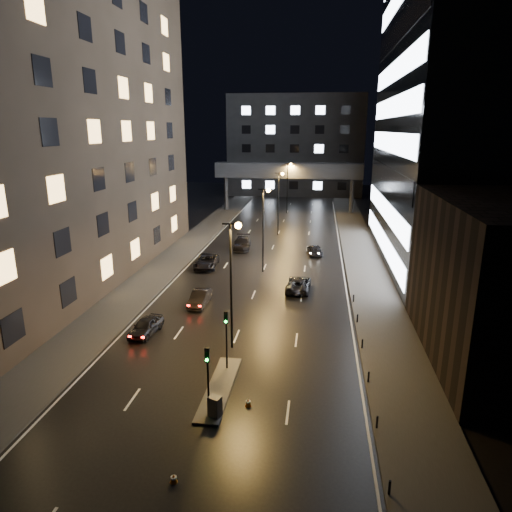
# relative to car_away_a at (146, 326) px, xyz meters

# --- Properties ---
(ground) EXTENTS (160.00, 160.00, 0.00)m
(ground) POSITION_rel_car_away_a_xyz_m (7.66, 30.57, -0.71)
(ground) COLOR black
(ground) RESTS_ON ground
(sidewalk_left) EXTENTS (5.00, 110.00, 0.15)m
(sidewalk_left) POSITION_rel_car_away_a_xyz_m (-4.84, 25.57, -0.64)
(sidewalk_left) COLOR #383533
(sidewalk_left) RESTS_ON ground
(sidewalk_right) EXTENTS (5.00, 110.00, 0.15)m
(sidewalk_right) POSITION_rel_car_away_a_xyz_m (20.16, 25.57, -0.64)
(sidewalk_right) COLOR #383533
(sidewalk_right) RESTS_ON ground
(building_left) EXTENTS (15.00, 48.00, 40.00)m
(building_left) POSITION_rel_car_away_a_xyz_m (-14.84, 14.57, 19.29)
(building_left) COLOR #2D2319
(building_left) RESTS_ON ground
(building_right_low) EXTENTS (10.00, 18.00, 12.00)m
(building_right_low) POSITION_rel_car_away_a_xyz_m (27.66, -0.43, 5.29)
(building_right_low) COLOR black
(building_right_low) RESTS_ON ground
(building_right_glass) EXTENTS (20.00, 36.00, 45.00)m
(building_right_glass) POSITION_rel_car_away_a_xyz_m (32.66, 26.57, 21.79)
(building_right_glass) COLOR black
(building_right_glass) RESTS_ON ground
(building_far) EXTENTS (34.00, 14.00, 25.00)m
(building_far) POSITION_rel_car_away_a_xyz_m (7.66, 88.57, 11.79)
(building_far) COLOR #333335
(building_far) RESTS_ON ground
(skybridge) EXTENTS (30.00, 3.00, 10.00)m
(skybridge) POSITION_rel_car_away_a_xyz_m (7.66, 60.57, 7.63)
(skybridge) COLOR #333335
(skybridge) RESTS_ON ground
(median_island) EXTENTS (1.60, 8.00, 0.15)m
(median_island) POSITION_rel_car_away_a_xyz_m (7.96, -7.43, -0.64)
(median_island) COLOR #383533
(median_island) RESTS_ON ground
(traffic_signal_near) EXTENTS (0.28, 0.34, 4.40)m
(traffic_signal_near) POSITION_rel_car_away_a_xyz_m (7.96, -4.93, 2.38)
(traffic_signal_near) COLOR black
(traffic_signal_near) RESTS_ON median_island
(traffic_signal_far) EXTENTS (0.28, 0.34, 4.40)m
(traffic_signal_far) POSITION_rel_car_away_a_xyz_m (7.96, -10.43, 2.38)
(traffic_signal_far) COLOR black
(traffic_signal_far) RESTS_ON median_island
(bollard_row) EXTENTS (0.12, 25.12, 0.90)m
(bollard_row) POSITION_rel_car_away_a_xyz_m (17.86, -2.93, -0.26)
(bollard_row) COLOR black
(bollard_row) RESTS_ON ground
(streetlight_near) EXTENTS (1.45, 0.50, 10.15)m
(streetlight_near) POSITION_rel_car_away_a_xyz_m (7.82, -1.43, 5.79)
(streetlight_near) COLOR black
(streetlight_near) RESTS_ON ground
(streetlight_mid_a) EXTENTS (1.45, 0.50, 10.15)m
(streetlight_mid_a) POSITION_rel_car_away_a_xyz_m (7.82, 18.57, 5.79)
(streetlight_mid_a) COLOR black
(streetlight_mid_a) RESTS_ON ground
(streetlight_mid_b) EXTENTS (1.45, 0.50, 10.15)m
(streetlight_mid_b) POSITION_rel_car_away_a_xyz_m (7.82, 38.57, 5.79)
(streetlight_mid_b) COLOR black
(streetlight_mid_b) RESTS_ON ground
(streetlight_far) EXTENTS (1.45, 0.50, 10.15)m
(streetlight_far) POSITION_rel_car_away_a_xyz_m (7.82, 58.57, 5.79)
(streetlight_far) COLOR black
(streetlight_far) RESTS_ON ground
(car_away_a) EXTENTS (2.17, 4.36, 1.43)m
(car_away_a) POSITION_rel_car_away_a_xyz_m (0.00, 0.00, 0.00)
(car_away_a) COLOR black
(car_away_a) RESTS_ON ground
(car_away_b) EXTENTS (1.56, 4.35, 1.43)m
(car_away_b) POSITION_rel_car_away_a_xyz_m (2.82, 7.08, 0.00)
(car_away_b) COLOR black
(car_away_b) RESTS_ON ground
(car_away_c) EXTENTS (3.00, 5.80, 1.56)m
(car_away_c) POSITION_rel_car_away_a_xyz_m (0.43, 19.51, 0.07)
(car_away_c) COLOR black
(car_away_c) RESTS_ON ground
(car_away_d) EXTENTS (2.84, 5.88, 1.65)m
(car_away_d) POSITION_rel_car_away_a_xyz_m (3.33, 29.11, 0.11)
(car_away_d) COLOR black
(car_away_d) RESTS_ON ground
(car_toward_a) EXTENTS (2.68, 5.36, 1.46)m
(car_toward_a) POSITION_rel_car_away_a_xyz_m (12.25, 12.60, 0.02)
(car_toward_a) COLOR black
(car_toward_a) RESTS_ON ground
(car_toward_b) EXTENTS (2.42, 4.69, 1.30)m
(car_toward_b) POSITION_rel_car_away_a_xyz_m (13.77, 27.49, -0.06)
(car_toward_b) COLOR black
(car_toward_b) RESTS_ON ground
(utility_cabinet) EXTENTS (0.88, 0.79, 1.26)m
(utility_cabinet) POSITION_rel_car_away_a_xyz_m (8.36, -10.57, 0.07)
(utility_cabinet) COLOR #434346
(utility_cabinet) RESTS_ON median_island
(cone_a) EXTENTS (0.40, 0.40, 0.53)m
(cone_a) POSITION_rel_car_away_a_xyz_m (10.15, -9.13, -0.45)
(cone_a) COLOR orange
(cone_a) RESTS_ON ground
(cone_b) EXTENTS (0.49, 0.49, 0.44)m
(cone_b) POSITION_rel_car_away_a_xyz_m (7.50, -15.92, -0.49)
(cone_b) COLOR orange
(cone_b) RESTS_ON ground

